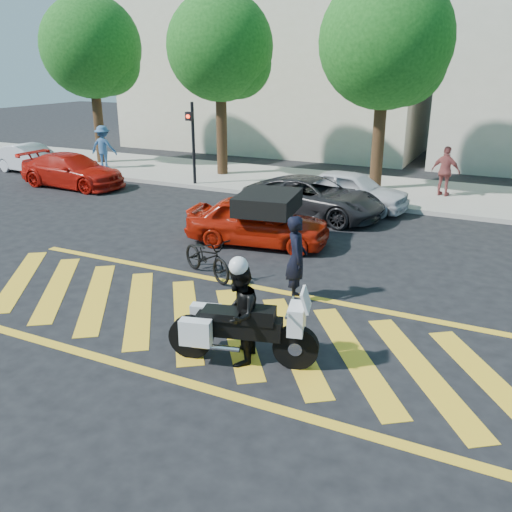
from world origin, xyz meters
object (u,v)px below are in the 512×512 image
at_px(bicycle, 207,257).
at_px(red_convertible, 258,221).
at_px(parked_far_left, 31,159).
at_px(parked_mid_left, 314,197).
at_px(parked_mid_right, 351,190).
at_px(officer_bike, 296,258).
at_px(parked_left, 72,171).
at_px(officer_moto, 239,315).
at_px(police_motorcycle, 240,329).

xyz_separation_m(bicycle, red_convertible, (0.04, 2.57, 0.18)).
relative_size(parked_far_left, parked_mid_left, 0.83).
distance_m(parked_mid_left, parked_mid_right, 1.61).
xyz_separation_m(parked_far_left, parked_mid_right, (14.38, 0.00, 0.04)).
distance_m(parked_far_left, parked_mid_right, 14.38).
height_order(bicycle, red_convertible, red_convertible).
bearing_deg(parked_mid_right, red_convertible, 171.27).
relative_size(bicycle, parked_mid_right, 0.47).
height_order(officer_bike, parked_left, officer_bike).
relative_size(officer_moto, parked_left, 0.38).
distance_m(bicycle, parked_far_left, 15.01).
bearing_deg(parked_left, officer_bike, -116.28).
relative_size(parked_far_left, parked_mid_right, 0.98).
bearing_deg(police_motorcycle, parked_mid_left, 88.49).
bearing_deg(parked_left, red_convertible, -107.66).
distance_m(officer_bike, police_motorcycle, 2.73).
relative_size(bicycle, parked_mid_left, 0.40).
bearing_deg(red_convertible, parked_mid_right, -22.95).
height_order(bicycle, parked_far_left, parked_far_left).
xyz_separation_m(police_motorcycle, parked_far_left, (-15.56, 10.19, 0.01)).
xyz_separation_m(police_motorcycle, red_convertible, (-2.35, 5.56, 0.05)).
bearing_deg(parked_left, parked_mid_left, -88.94).
distance_m(bicycle, officer_moto, 3.82).
xyz_separation_m(officer_bike, parked_left, (-11.75, 6.08, -0.25)).
height_order(police_motorcycle, officer_moto, officer_moto).
xyz_separation_m(officer_bike, parked_far_left, (-15.44, 7.48, -0.28)).
height_order(parked_far_left, parked_mid_right, parked_mid_right).
distance_m(police_motorcycle, red_convertible, 6.03).
xyz_separation_m(bicycle, parked_left, (-9.49, 5.80, 0.17)).
xyz_separation_m(officer_bike, parked_mid_left, (-1.85, 6.08, -0.26)).
bearing_deg(parked_far_left, officer_bike, -111.34).
height_order(parked_left, parked_mid_left, parked_left).
relative_size(bicycle, police_motorcycle, 0.74).
height_order(officer_bike, officer_moto, officer_bike).
height_order(officer_moto, parked_mid_left, officer_moto).
bearing_deg(parked_left, police_motorcycle, -125.43).
distance_m(police_motorcycle, parked_far_left, 18.60).
bearing_deg(red_convertible, parked_mid_left, -15.32).
xyz_separation_m(officer_bike, bicycle, (-2.27, 0.28, -0.41)).
relative_size(police_motorcycle, parked_mid_right, 0.64).
bearing_deg(parked_mid_right, officer_bike, -166.48).
relative_size(officer_bike, police_motorcycle, 0.73).
height_order(red_convertible, parked_far_left, red_convertible).
height_order(red_convertible, parked_left, red_convertible).
bearing_deg(officer_moto, red_convertible, -171.39).
height_order(police_motorcycle, parked_mid_left, parked_mid_left).
xyz_separation_m(officer_moto, red_convertible, (-2.33, 5.55, -0.19)).
bearing_deg(red_convertible, police_motorcycle, -165.83).
bearing_deg(parked_mid_left, parked_mid_right, -23.01).
bearing_deg(officer_moto, officer_bike, 168.04).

